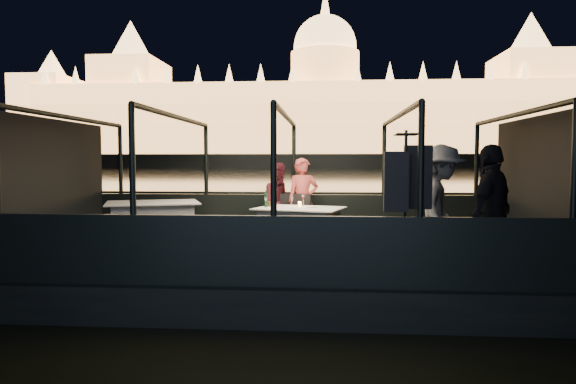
# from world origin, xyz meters

# --- Properties ---
(river_water) EXTENTS (500.00, 500.00, 0.00)m
(river_water) POSITION_xyz_m (0.00, 80.00, 0.00)
(river_water) COLOR black
(river_water) RESTS_ON ground
(boat_hull) EXTENTS (8.60, 4.40, 1.00)m
(boat_hull) POSITION_xyz_m (0.00, 0.00, 0.00)
(boat_hull) COLOR black
(boat_hull) RESTS_ON river_water
(boat_deck) EXTENTS (8.00, 4.00, 0.04)m
(boat_deck) POSITION_xyz_m (0.00, 0.00, 0.48)
(boat_deck) COLOR black
(boat_deck) RESTS_ON boat_hull
(gunwale_port) EXTENTS (8.00, 0.08, 0.90)m
(gunwale_port) POSITION_xyz_m (0.00, 2.00, 0.95)
(gunwale_port) COLOR black
(gunwale_port) RESTS_ON boat_deck
(gunwale_starboard) EXTENTS (8.00, 0.08, 0.90)m
(gunwale_starboard) POSITION_xyz_m (0.00, -2.00, 0.95)
(gunwale_starboard) COLOR black
(gunwale_starboard) RESTS_ON boat_deck
(cabin_glass_port) EXTENTS (8.00, 0.02, 1.40)m
(cabin_glass_port) POSITION_xyz_m (0.00, 2.00, 2.10)
(cabin_glass_port) COLOR #99B2B2
(cabin_glass_port) RESTS_ON gunwale_port
(cabin_glass_starboard) EXTENTS (8.00, 0.02, 1.40)m
(cabin_glass_starboard) POSITION_xyz_m (0.00, -2.00, 2.10)
(cabin_glass_starboard) COLOR #99B2B2
(cabin_glass_starboard) RESTS_ON gunwale_starboard
(cabin_roof_glass) EXTENTS (8.00, 4.00, 0.02)m
(cabin_roof_glass) POSITION_xyz_m (0.00, 0.00, 2.80)
(cabin_roof_glass) COLOR #99B2B2
(cabin_roof_glass) RESTS_ON boat_deck
(end_wall_fore) EXTENTS (0.02, 4.00, 2.30)m
(end_wall_fore) POSITION_xyz_m (-4.00, 0.00, 1.65)
(end_wall_fore) COLOR black
(end_wall_fore) RESTS_ON boat_deck
(end_wall_aft) EXTENTS (0.02, 4.00, 2.30)m
(end_wall_aft) POSITION_xyz_m (4.00, 0.00, 1.65)
(end_wall_aft) COLOR black
(end_wall_aft) RESTS_ON boat_deck
(canopy_ribs) EXTENTS (8.00, 4.00, 2.30)m
(canopy_ribs) POSITION_xyz_m (0.00, 0.00, 1.65)
(canopy_ribs) COLOR black
(canopy_ribs) RESTS_ON boat_deck
(embankment) EXTENTS (400.00, 140.00, 6.00)m
(embankment) POSITION_xyz_m (0.00, 210.00, 1.00)
(embankment) COLOR #423D33
(embankment) RESTS_ON ground
(parliament_building) EXTENTS (220.00, 32.00, 60.00)m
(parliament_building) POSITION_xyz_m (0.00, 175.00, 29.00)
(parliament_building) COLOR #F2D18C
(parliament_building) RESTS_ON embankment
(dining_table_central) EXTENTS (1.68, 1.41, 0.77)m
(dining_table_central) POSITION_xyz_m (0.19, 0.58, 0.89)
(dining_table_central) COLOR silver
(dining_table_central) RESTS_ON boat_deck
(dining_table_aft) EXTENTS (1.91, 1.64, 0.85)m
(dining_table_aft) POSITION_xyz_m (-2.45, 0.61, 0.89)
(dining_table_aft) COLOR silver
(dining_table_aft) RESTS_ON boat_deck
(chair_port_left) EXTENTS (0.55, 0.55, 0.94)m
(chair_port_left) POSITION_xyz_m (-0.24, 1.35, 0.95)
(chair_port_left) COLOR black
(chair_port_left) RESTS_ON boat_deck
(chair_port_right) EXTENTS (0.58, 0.58, 0.95)m
(chair_port_right) POSITION_xyz_m (0.16, 1.17, 0.95)
(chair_port_right) COLOR black
(chair_port_right) RESTS_ON boat_deck
(coat_stand) EXTENTS (0.57, 0.46, 1.98)m
(coat_stand) POSITION_xyz_m (1.67, -1.64, 1.40)
(coat_stand) COLOR black
(coat_stand) RESTS_ON boat_deck
(person_woman_coral) EXTENTS (0.67, 0.52, 1.64)m
(person_woman_coral) POSITION_xyz_m (0.21, 1.51, 1.25)
(person_woman_coral) COLOR #CC4D4A
(person_woman_coral) RESTS_ON boat_deck
(person_man_maroon) EXTENTS (0.91, 0.82, 1.55)m
(person_man_maroon) POSITION_xyz_m (-0.24, 1.55, 1.25)
(person_man_maroon) COLOR #44131D
(person_man_maroon) RESTS_ON boat_deck
(passenger_stripe) EXTENTS (0.99, 1.33, 1.82)m
(passenger_stripe) POSITION_xyz_m (2.28, -0.88, 1.35)
(passenger_stripe) COLOR silver
(passenger_stripe) RESTS_ON boat_deck
(passenger_dark) EXTENTS (1.01, 1.11, 1.81)m
(passenger_dark) POSITION_xyz_m (2.79, -1.55, 1.35)
(passenger_dark) COLOR black
(passenger_dark) RESTS_ON boat_deck
(wine_bottle) EXTENTS (0.07, 0.07, 0.30)m
(wine_bottle) POSITION_xyz_m (-0.41, 0.69, 1.42)
(wine_bottle) COLOR #153B20
(wine_bottle) RESTS_ON dining_table_central
(bread_basket) EXTENTS (0.25, 0.25, 0.09)m
(bread_basket) POSITION_xyz_m (-0.36, 0.88, 1.31)
(bread_basket) COLOR brown
(bread_basket) RESTS_ON dining_table_central
(amber_candle) EXTENTS (0.06, 0.06, 0.08)m
(amber_candle) POSITION_xyz_m (0.18, 0.80, 1.31)
(amber_candle) COLOR yellow
(amber_candle) RESTS_ON dining_table_central
(plate_near) EXTENTS (0.23, 0.23, 0.01)m
(plate_near) POSITION_xyz_m (0.39, 0.66, 1.27)
(plate_near) COLOR white
(plate_near) RESTS_ON dining_table_central
(plate_far) EXTENTS (0.29, 0.29, 0.01)m
(plate_far) POSITION_xyz_m (-0.28, 1.00, 1.27)
(plate_far) COLOR white
(plate_far) RESTS_ON dining_table_central
(wine_glass_white) EXTENTS (0.07, 0.07, 0.18)m
(wine_glass_white) POSITION_xyz_m (-0.41, 0.63, 1.36)
(wine_glass_white) COLOR silver
(wine_glass_white) RESTS_ON dining_table_central
(wine_glass_red) EXTENTS (0.08, 0.08, 0.19)m
(wine_glass_red) POSITION_xyz_m (0.23, 0.99, 1.36)
(wine_glass_red) COLOR silver
(wine_glass_red) RESTS_ON dining_table_central
(wine_glass_empty) EXTENTS (0.07, 0.07, 0.19)m
(wine_glass_empty) POSITION_xyz_m (0.06, 0.59, 1.36)
(wine_glass_empty) COLOR white
(wine_glass_empty) RESTS_ON dining_table_central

